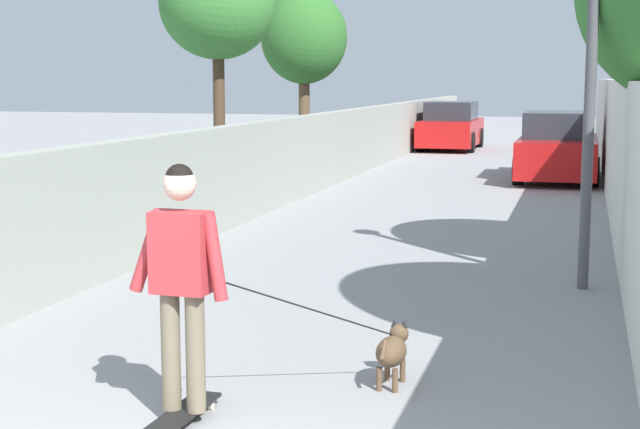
# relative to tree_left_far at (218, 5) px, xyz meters

# --- Properties ---
(ground_plane) EXTENTS (80.00, 80.00, 0.00)m
(ground_plane) POSITION_rel_tree_left_far_xyz_m (1.00, -4.33, -3.65)
(ground_plane) COLOR gray
(wall_left) EXTENTS (48.00, 0.30, 1.56)m
(wall_left) POSITION_rel_tree_left_far_xyz_m (-1.00, -1.38, -2.87)
(wall_left) COLOR #999E93
(wall_left) RESTS_ON ground
(fence_right) EXTENTS (48.00, 0.30, 2.26)m
(fence_right) POSITION_rel_tree_left_far_xyz_m (-1.00, -7.29, -2.52)
(fence_right) COLOR silver
(fence_right) RESTS_ON ground
(tree_left_far) EXTENTS (2.19, 2.19, 4.73)m
(tree_left_far) POSITION_rel_tree_left_far_xyz_m (0.00, 0.00, 0.00)
(tree_left_far) COLOR #473523
(tree_left_far) RESTS_ON ground
(tree_left_distant) EXTENTS (2.14, 2.14, 4.46)m
(tree_left_distant) POSITION_rel_tree_left_far_xyz_m (6.00, 0.09, -0.39)
(tree_left_distant) COLOR brown
(tree_left_distant) RESTS_ON ground
(skateboard) EXTENTS (0.81, 0.23, 0.08)m
(skateboard) POSITION_rel_tree_left_far_xyz_m (-11.28, -4.17, -3.58)
(skateboard) COLOR black
(skateboard) RESTS_ON ground
(person_skateboarder) EXTENTS (0.23, 0.71, 1.66)m
(person_skateboarder) POSITION_rel_tree_left_far_xyz_m (-11.28, -4.17, -2.60)
(person_skateboarder) COLOR #726651
(person_skateboarder) RESTS_ON skateboard
(dog) EXTENTS (1.45, 1.32, 1.06)m
(dog) POSITION_rel_tree_left_far_xyz_m (-10.14, -5.36, -3.38)
(dog) COLOR brown
(dog) RESTS_ON ground
(car_near) EXTENTS (4.24, 1.80, 1.54)m
(car_near) POSITION_rel_tree_left_far_xyz_m (5.24, -6.14, -2.94)
(car_near) COLOR #B71414
(car_near) RESTS_ON ground
(car_far) EXTENTS (4.05, 1.80, 1.54)m
(car_far) POSITION_rel_tree_left_far_xyz_m (13.92, -2.53, -2.94)
(car_far) COLOR #B71414
(car_far) RESTS_ON ground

